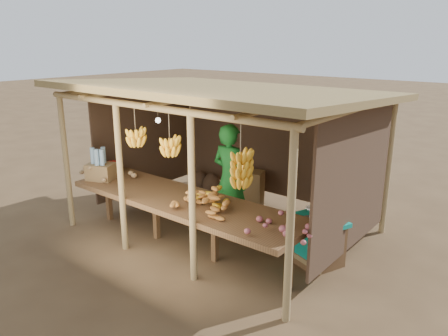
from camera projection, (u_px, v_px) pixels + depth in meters
The scene contains 13 objects.
ground at pixel (224, 228), 7.28m from camera, with size 60.00×60.00×0.00m, color brown.
stall_structure at pixel (226, 115), 6.66m from camera, with size 4.70×3.50×2.43m.
counter at pixel (183, 203), 6.36m from camera, with size 3.90×1.05×0.80m.
potato_heap at pixel (103, 167), 7.31m from camera, with size 0.97×0.58×0.37m, color #A38054, non-canonical shape.
sweet_potato_heap at pixel (202, 198), 5.89m from camera, with size 0.88×0.53×0.35m, color #C27B32, non-canonical shape.
onion_heap at pixel (279, 222), 5.10m from camera, with size 0.83×0.50×0.36m, color #B1565B, non-canonical shape.
banana_pile at pixel (211, 190), 6.18m from camera, with size 0.52×0.31×0.34m, color yellow, non-canonical shape.
tomato_basin at pixel (112, 168), 7.61m from camera, with size 0.37×0.37×0.20m.
bottle_box at pixel (101, 167), 7.18m from camera, with size 0.52×0.48×0.54m.
vendor at pixel (230, 179), 6.92m from camera, with size 0.65×0.43×1.79m, color #176A22.
tarp_crate at pixel (315, 239), 6.08m from camera, with size 0.89×0.84×0.86m.
carton_stack at pixel (244, 190), 8.18m from camera, with size 1.01×0.47×0.70m.
burlap_sacks at pixel (205, 182), 8.96m from camera, with size 0.72×0.37×0.51m.
Camera 1 is at (4.20, -5.22, 3.02)m, focal length 35.00 mm.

